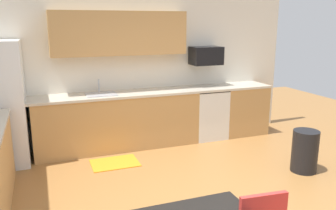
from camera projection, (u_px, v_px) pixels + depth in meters
name	position (u px, v px, depth m)	size (l,w,h in m)	color
ground_plane	(199.00, 210.00, 3.94)	(12.00, 12.00, 0.00)	#9E6B38
wall_back	(135.00, 65.00, 6.04)	(5.80, 0.10, 2.70)	silver
cabinet_run_back	(118.00, 122.00, 5.79)	(2.70, 0.60, 0.90)	tan
cabinet_run_back_right	(241.00, 110.00, 6.60)	(0.85, 0.60, 0.90)	tan
countertop_back	(141.00, 93.00, 5.82)	(4.80, 0.64, 0.04)	beige
upper_cabinets_back	(120.00, 33.00, 5.61)	(2.20, 0.34, 0.70)	tan
oven_range	(207.00, 113.00, 6.35)	(0.60, 0.60, 0.91)	white
microwave	(206.00, 56.00, 6.20)	(0.54, 0.36, 0.32)	black
sink_basin	(101.00, 98.00, 5.60)	(0.48, 0.40, 0.14)	#A5A8AD
sink_faucet	(99.00, 86.00, 5.73)	(0.02, 0.02, 0.24)	#B2B5BA
trash_bin	(305.00, 151.00, 4.90)	(0.36, 0.36, 0.60)	black
floor_mat	(115.00, 163.00, 5.23)	(0.70, 0.50, 0.01)	orange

